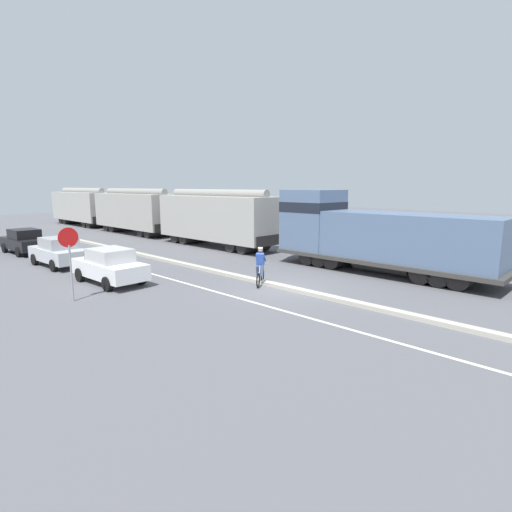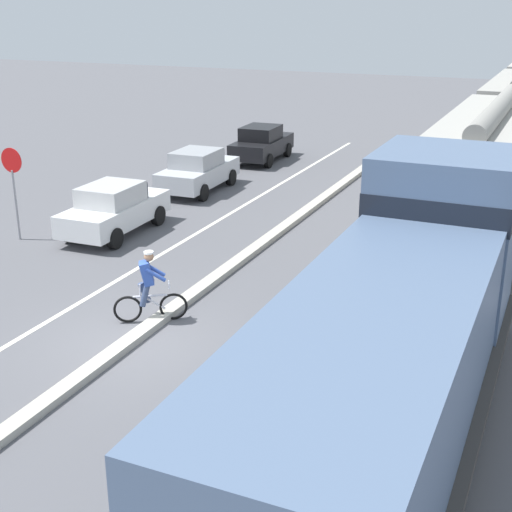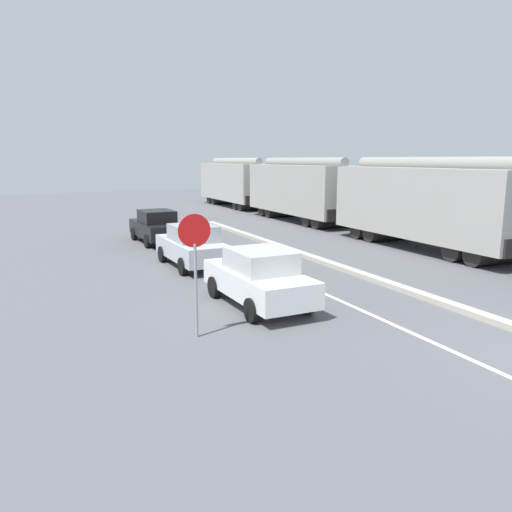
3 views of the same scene
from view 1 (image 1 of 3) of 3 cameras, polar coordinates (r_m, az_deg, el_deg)
The scene contains 12 objects.
ground_plane at distance 17.64m, azimuth 3.48°, elevation -4.57°, with size 120.00×120.00×0.00m, color #56565B.
median_curb at distance 21.90m, azimuth -8.53°, elevation -1.57°, with size 0.36×36.00×0.16m, color #B2AD9E.
lane_stripe at distance 20.58m, azimuth -13.83°, elevation -2.71°, with size 0.14×36.00×0.01m, color silver.
locomotive at distance 21.67m, azimuth 15.77°, elevation 2.64°, with size 3.10×11.61×4.20m.
hopper_car_lead at distance 29.37m, azimuth -5.61°, elevation 5.37°, with size 2.90×10.60×4.18m.
hopper_car_middle at distance 38.92m, azimuth -16.83°, elevation 6.13°, with size 2.90×10.60×4.18m.
hopper_car_trailing at distance 49.35m, azimuth -23.49°, elevation 6.47°, with size 2.90×10.60×4.18m.
parked_car_white at distance 19.49m, azimuth -20.19°, elevation -1.32°, with size 1.93×4.25×1.62m.
parked_car_silver at distance 24.76m, azimuth -26.38°, elevation 0.56°, with size 1.95×4.26×1.62m.
parked_car_black at distance 30.53m, azimuth -30.19°, elevation 1.85°, with size 1.98×4.27×1.62m.
cyclist at distance 17.94m, azimuth 0.61°, elevation -1.62°, with size 1.47×0.98×1.71m.
stop_sign at distance 16.81m, azimuth -25.13°, elevation 0.80°, with size 0.76×0.08×2.88m.
Camera 1 is at (-13.00, -11.07, 4.44)m, focal length 28.00 mm.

